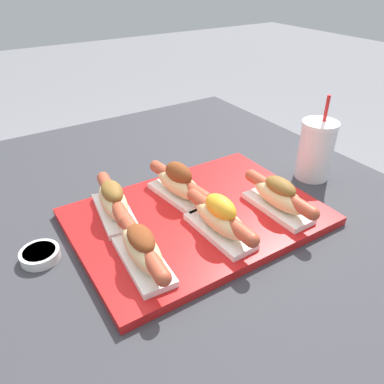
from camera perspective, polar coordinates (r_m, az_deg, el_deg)
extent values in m
cube|color=#333338|center=(1.08, -3.44, -18.11)|extent=(1.04, 1.08, 0.75)
cube|color=red|center=(0.76, 0.81, -3.79)|extent=(0.49, 0.35, 0.02)
cube|color=white|center=(0.65, -7.48, -10.34)|extent=(0.07, 0.16, 0.01)
ellipsoid|color=#E5C184|center=(0.63, -7.66, -8.45)|extent=(0.06, 0.14, 0.04)
cylinder|color=#AD472D|center=(0.62, -7.70, -7.95)|extent=(0.04, 0.17, 0.03)
sphere|color=#AD472D|center=(0.56, -4.40, -12.94)|extent=(0.03, 0.03, 0.03)
sphere|color=#AD472D|center=(0.69, -10.35, -3.84)|extent=(0.03, 0.03, 0.03)
ellipsoid|color=brown|center=(0.61, -7.80, -6.91)|extent=(0.05, 0.08, 0.03)
cube|color=white|center=(0.70, 4.21, -5.92)|extent=(0.07, 0.16, 0.01)
ellipsoid|color=#E5C184|center=(0.69, 4.30, -4.08)|extent=(0.05, 0.14, 0.04)
cylinder|color=#AD472D|center=(0.68, 4.33, -3.60)|extent=(0.03, 0.17, 0.03)
sphere|color=#AD472D|center=(0.63, 9.18, -7.27)|extent=(0.03, 0.03, 0.03)
sphere|color=#AD472D|center=(0.74, 0.20, -0.43)|extent=(0.03, 0.03, 0.03)
ellipsoid|color=gold|center=(0.67, 4.39, -2.32)|extent=(0.04, 0.08, 0.04)
cube|color=white|center=(0.78, 12.88, -2.33)|extent=(0.06, 0.15, 0.01)
ellipsoid|color=#E5C184|center=(0.77, 13.12, -0.60)|extent=(0.05, 0.14, 0.04)
cylinder|color=#AD472D|center=(0.76, 13.19, -0.15)|extent=(0.03, 0.17, 0.03)
sphere|color=#AD472D|center=(0.72, 17.94, -3.18)|extent=(0.03, 0.03, 0.03)
sphere|color=#AD472D|center=(0.82, 9.00, 2.52)|extent=(0.03, 0.03, 0.03)
ellipsoid|color=brown|center=(0.76, 13.33, 0.85)|extent=(0.04, 0.07, 0.03)
cube|color=white|center=(0.77, -11.67, -3.06)|extent=(0.08, 0.16, 0.01)
ellipsoid|color=#E5C184|center=(0.75, -11.90, -1.31)|extent=(0.07, 0.14, 0.04)
cylinder|color=#AD472D|center=(0.75, -11.96, -0.85)|extent=(0.05, 0.17, 0.03)
sphere|color=#AD472D|center=(0.68, -10.23, -4.45)|extent=(0.03, 0.03, 0.03)
sphere|color=#AD472D|center=(0.82, -13.40, 2.12)|extent=(0.03, 0.03, 0.03)
ellipsoid|color=brown|center=(0.74, -12.09, 0.14)|extent=(0.05, 0.08, 0.03)
cube|color=white|center=(0.80, -1.99, -0.46)|extent=(0.08, 0.16, 0.01)
ellipsoid|color=#E5C184|center=(0.79, -2.02, 1.26)|extent=(0.06, 0.14, 0.04)
cylinder|color=#AD472D|center=(0.79, -2.03, 1.70)|extent=(0.05, 0.17, 0.03)
sphere|color=#AD472D|center=(0.73, 2.08, -0.92)|extent=(0.03, 0.03, 0.03)
sphere|color=#AD472D|center=(0.85, -5.58, 3.96)|extent=(0.03, 0.03, 0.03)
ellipsoid|color=brown|center=(0.78, -2.06, 2.90)|extent=(0.05, 0.08, 0.04)
cylinder|color=silver|center=(0.73, -22.15, -8.87)|extent=(0.07, 0.07, 0.02)
cylinder|color=yellow|center=(0.72, -22.24, -8.51)|extent=(0.06, 0.06, 0.01)
cylinder|color=white|center=(0.94, 18.27, 5.78)|extent=(0.08, 0.08, 0.13)
cylinder|color=white|center=(0.91, 19.02, 9.77)|extent=(0.08, 0.08, 0.01)
cylinder|color=red|center=(0.91, 19.84, 11.91)|extent=(0.01, 0.01, 0.06)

